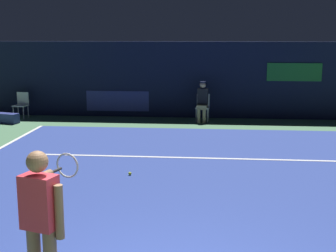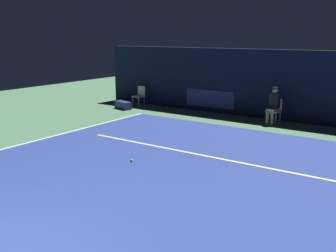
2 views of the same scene
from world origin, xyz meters
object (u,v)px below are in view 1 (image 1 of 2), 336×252
Objects in this scene: courtside_chair_near at (21,103)px; equipment_bag at (6,118)px; tennis_player at (42,221)px; line_judge_on_chair at (203,101)px; tennis_ball at (130,174)px.

equipment_bag is (-0.14, -0.97, -0.34)m from courtside_chair_near.
tennis_player reaches higher than line_judge_on_chair.
line_judge_on_chair is 1.57× the size of equipment_bag.
courtside_chair_near is 12.94× the size of tennis_ball.
line_judge_on_chair is 6.22m from courtside_chair_near.
courtside_chair_near is at bearing 96.47° from equipment_bag.
tennis_player is 12.22m from courtside_chair_near.
line_judge_on_chair is at bearing 77.81° from tennis_ball.
tennis_player is 4.92m from tennis_ball.
tennis_ball is (0.07, 4.83, -0.94)m from tennis_player.
tennis_ball is at bearing -32.44° from equipment_bag.
courtside_chair_near is at bearing 127.25° from tennis_ball.
tennis_ball is (-1.35, -6.26, -0.64)m from line_judge_on_chair.
tennis_player is 1.97× the size of courtside_chair_near.
courtside_chair_near is at bearing 113.14° from tennis_player.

